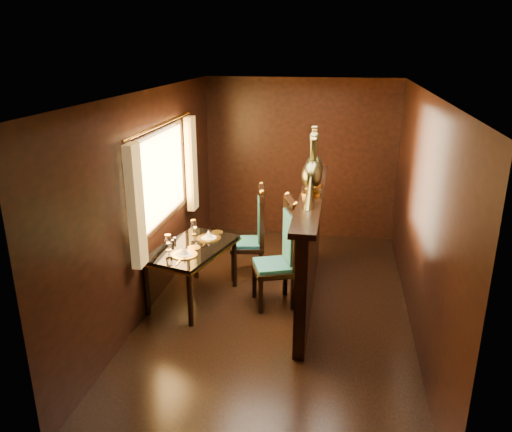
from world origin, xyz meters
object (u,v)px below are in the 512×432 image
object	(u,v)px
chair_left	(284,249)
peacock_left	(312,163)
dining_table	(192,252)
peacock_right	(314,157)
chair_right	(256,229)

from	to	relation	value
chair_left	peacock_left	xyz separation A→B (m)	(0.29, 0.02, 1.04)
dining_table	peacock_right	distance (m)	1.83
dining_table	peacock_left	world-z (taller)	peacock_left
dining_table	chair_left	bearing A→B (deg)	21.35
dining_table	peacock_right	world-z (taller)	peacock_right
dining_table	peacock_right	size ratio (longest dim) A/B	1.88
dining_table	peacock_left	distance (m)	1.77
dining_table	chair_right	xyz separation A→B (m)	(0.63, 0.81, 0.02)
chair_right	peacock_right	xyz separation A→B (m)	(0.75, -0.28, 1.06)
chair_left	peacock_left	distance (m)	1.08
chair_left	chair_right	bearing A→B (deg)	102.37
dining_table	chair_left	size ratio (longest dim) A/B	1.00
chair_left	peacock_right	xyz separation A→B (m)	(0.29, 0.41, 1.02)
peacock_left	peacock_right	world-z (taller)	peacock_left
chair_left	peacock_left	world-z (taller)	peacock_left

